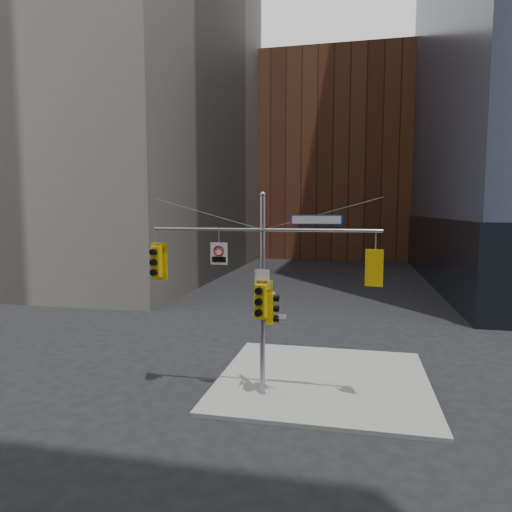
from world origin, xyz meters
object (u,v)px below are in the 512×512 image
at_px(traffic_light_west_arm, 157,262).
at_px(traffic_light_east_arm, 375,267).
at_px(signal_assembly, 263,275).
at_px(regulatory_sign_arm, 219,253).
at_px(traffic_light_pole_front, 261,301).
at_px(street_sign_blade, 316,220).
at_px(traffic_light_pole_side, 272,308).

xyz_separation_m(traffic_light_west_arm, traffic_light_east_arm, (7.73, -0.01, -0.00)).
distance_m(signal_assembly, traffic_light_east_arm, 3.79).
relative_size(traffic_light_west_arm, traffic_light_east_arm, 1.13).
bearing_deg(traffic_light_east_arm, traffic_light_west_arm, 11.85).
relative_size(signal_assembly, regulatory_sign_arm, 10.29).
relative_size(traffic_light_pole_front, street_sign_blade, 0.81).
bearing_deg(traffic_light_pole_side, street_sign_blade, -84.09).
bearing_deg(signal_assembly, traffic_light_east_arm, 0.02).
distance_m(traffic_light_east_arm, street_sign_blade, 2.48).
bearing_deg(traffic_light_pole_side, signal_assembly, 96.30).
distance_m(traffic_light_west_arm, traffic_light_pole_side, 4.55).
distance_m(signal_assembly, traffic_light_west_arm, 3.98).
relative_size(traffic_light_west_arm, street_sign_blade, 0.80).
height_order(signal_assembly, traffic_light_west_arm, signal_assembly).
relative_size(traffic_light_pole_side, regulatory_sign_arm, 1.40).
height_order(traffic_light_pole_front, street_sign_blade, street_sign_blade).
relative_size(traffic_light_east_arm, traffic_light_pole_side, 1.12).
relative_size(traffic_light_east_arm, street_sign_blade, 0.71).
relative_size(street_sign_blade, regulatory_sign_arm, 2.21).
bearing_deg(regulatory_sign_arm, street_sign_blade, 2.37).
relative_size(traffic_light_west_arm, traffic_light_pole_front, 0.98).
bearing_deg(street_sign_blade, traffic_light_pole_side, 179.26).
height_order(traffic_light_west_arm, traffic_light_east_arm, traffic_light_west_arm).
distance_m(signal_assembly, traffic_light_pole_front, 0.88).
height_order(traffic_light_east_arm, regulatory_sign_arm, regulatory_sign_arm).
xyz_separation_m(signal_assembly, traffic_light_east_arm, (3.77, 0.00, 0.38)).
bearing_deg(signal_assembly, traffic_light_west_arm, 179.80).
xyz_separation_m(signal_assembly, traffic_light_west_arm, (-3.96, 0.01, 0.38)).
bearing_deg(traffic_light_west_arm, signal_assembly, 7.17).
xyz_separation_m(traffic_light_east_arm, traffic_light_pole_front, (-3.77, -0.27, -1.23)).
distance_m(traffic_light_pole_front, regulatory_sign_arm, 2.26).
height_order(traffic_light_pole_side, regulatory_sign_arm, regulatory_sign_arm).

